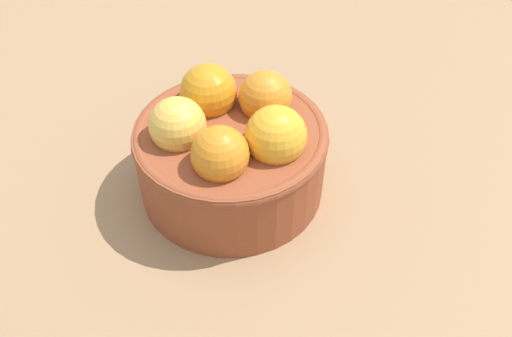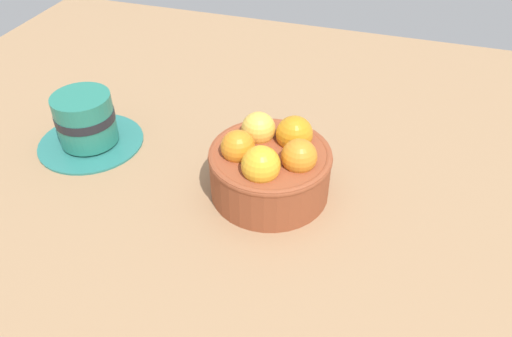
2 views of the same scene
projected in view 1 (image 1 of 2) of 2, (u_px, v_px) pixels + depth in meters
The scene contains 2 objects.
ground_plane at pixel (233, 200), 44.48cm from camera, with size 125.89×102.75×3.43cm, color #997551.
terracotta_bowl at pixel (231, 148), 40.44cm from camera, with size 14.64×14.64×9.16cm.
Camera 1 is at (-25.29, -16.23, 31.25)cm, focal length 37.34 mm.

